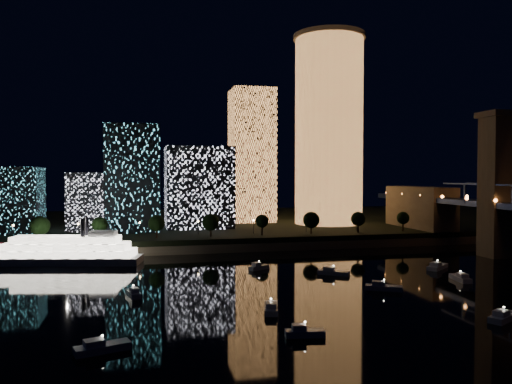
% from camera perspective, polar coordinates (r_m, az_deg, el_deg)
% --- Properties ---
extents(ground, '(520.00, 520.00, 0.00)m').
position_cam_1_polar(ground, '(116.44, 16.36, -12.20)').
color(ground, black).
rests_on(ground, ground).
extents(far_bank, '(420.00, 160.00, 5.00)m').
position_cam_1_polar(far_bank, '(265.40, -0.92, -3.60)').
color(far_bank, black).
rests_on(far_bank, ground).
extents(seawall, '(420.00, 6.00, 3.00)m').
position_cam_1_polar(seawall, '(190.53, 4.07, -6.12)').
color(seawall, '#6B5E4C').
rests_on(seawall, ground).
extents(tower_cylindrical, '(34.00, 34.00, 89.22)m').
position_cam_1_polar(tower_cylindrical, '(241.16, 8.31, 7.05)').
color(tower_cylindrical, '#FFA051').
rests_on(tower_cylindrical, far_bank).
extents(tower_rectangular, '(20.64, 20.64, 65.68)m').
position_cam_1_polar(tower_rectangular, '(249.45, -0.48, 4.17)').
color(tower_rectangular, '#FFA051').
rests_on(tower_rectangular, far_bank).
extents(midrise_blocks, '(98.03, 31.15, 43.88)m').
position_cam_1_polar(midrise_blocks, '(220.23, -13.72, 0.46)').
color(midrise_blocks, white).
rests_on(midrise_blocks, far_bank).
extents(riverboat, '(51.21, 20.63, 15.14)m').
position_cam_1_polar(riverboat, '(171.88, -21.52, -6.34)').
color(riverboat, silver).
rests_on(riverboat, ground).
extents(motorboats, '(129.15, 67.29, 2.78)m').
position_cam_1_polar(motorboats, '(124.30, 13.66, -10.88)').
color(motorboats, silver).
rests_on(motorboats, ground).
extents(esplanade_trees, '(165.44, 6.90, 8.95)m').
position_cam_1_polar(esplanade_trees, '(188.24, -6.59, -3.48)').
color(esplanade_trees, black).
rests_on(esplanade_trees, far_bank).
extents(street_lamps, '(132.70, 0.70, 5.65)m').
position_cam_1_polar(street_lamps, '(194.38, -6.63, -3.74)').
color(street_lamps, black).
rests_on(street_lamps, far_bank).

